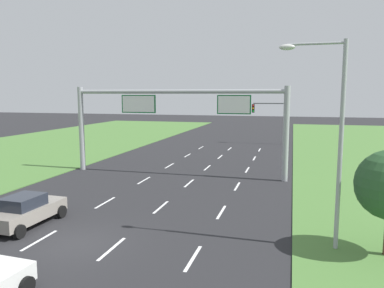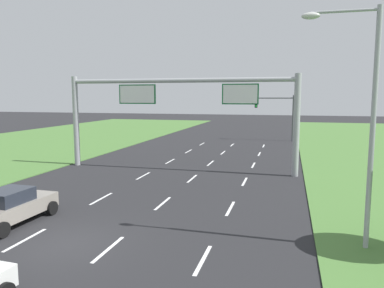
% 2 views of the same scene
% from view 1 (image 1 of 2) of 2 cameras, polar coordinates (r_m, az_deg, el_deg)
% --- Properties ---
extents(ground_plane, '(200.00, 200.00, 0.00)m').
position_cam_1_polar(ground_plane, '(17.31, -17.44, -14.39)').
color(ground_plane, '#262628').
extents(lane_dashes_inner_left, '(0.14, 50.40, 0.01)m').
position_cam_1_polar(lane_dashes_inner_left, '(23.05, -13.08, -8.68)').
color(lane_dashes_inner_left, white).
rests_on(lane_dashes_inner_left, ground_plane).
extents(lane_dashes_inner_right, '(0.14, 50.40, 0.01)m').
position_cam_1_polar(lane_dashes_inner_right, '(21.67, -4.77, -9.56)').
color(lane_dashes_inner_right, white).
rests_on(lane_dashes_inner_right, ground_plane).
extents(lane_dashes_slip, '(0.14, 50.40, 0.01)m').
position_cam_1_polar(lane_dashes_slip, '(20.79, 4.49, -10.30)').
color(lane_dashes_slip, white).
rests_on(lane_dashes_slip, ground_plane).
extents(car_near_red, '(2.13, 4.15, 1.53)m').
position_cam_1_polar(car_near_red, '(20.18, -24.02, -9.24)').
color(car_near_red, gray).
rests_on(car_near_red, ground_plane).
extents(sign_gantry, '(17.24, 0.44, 7.00)m').
position_cam_1_polar(sign_gantry, '(29.37, -2.28, 4.62)').
color(sign_gantry, '#9EA0A5').
rests_on(sign_gantry, ground_plane).
extents(traffic_light_mast, '(4.76, 0.49, 5.60)m').
position_cam_1_polar(traffic_light_mast, '(49.28, 12.27, 4.45)').
color(traffic_light_mast, '#47494F').
rests_on(traffic_light_mast, ground_plane).
extents(street_lamp, '(2.61, 0.32, 8.50)m').
position_cam_1_polar(street_lamp, '(15.95, 20.48, 2.44)').
color(street_lamp, '#9EA0A5').
rests_on(street_lamp, ground_plane).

